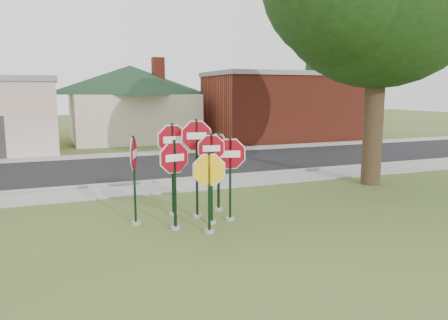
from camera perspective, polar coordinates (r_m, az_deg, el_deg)
name	(u,v)px	position (r m, az deg, el deg)	size (l,w,h in m)	color
ground	(213,237)	(10.35, -1.42, -10.07)	(120.00, 120.00, 0.00)	#3E551F
sidewalk_near	(158,188)	(15.43, -8.56, -3.69)	(60.00, 1.60, 0.06)	gray
road	(135,168)	(19.76, -11.57, -1.05)	(60.00, 7.00, 0.04)	black
sidewalk_far	(120,155)	(23.96, -13.41, 0.63)	(60.00, 1.60, 0.06)	gray
curb	(152,182)	(16.38, -9.37, -2.84)	(60.00, 0.20, 0.14)	gray
stop_sign_center	(211,167)	(11.05, -1.66, -0.94)	(0.96, 0.24, 2.44)	gray
stop_sign_yellow	(209,183)	(10.34, -1.96, -3.02)	(1.07, 0.25, 2.08)	gray
stop_sign_left	(175,173)	(10.64, -6.47, -1.67)	(1.05, 0.27, 2.33)	gray
stop_sign_right	(230,167)	(11.33, 0.82, -0.95)	(1.08, 0.33, 2.33)	gray
stop_sign_back_right	(197,153)	(11.57, -3.59, 0.90)	(1.11, 0.24, 2.78)	gray
stop_sign_back_left	(172,155)	(11.84, -6.74, 0.60)	(1.12, 0.24, 2.66)	gray
stop_sign_far_right	(218,160)	(12.29, -0.73, -0.01)	(0.33, 1.13, 2.38)	gray
stop_sign_far_left	(134,167)	(11.18, -11.66, -0.96)	(0.39, 1.10, 2.41)	gray
building_house	(131,88)	(31.65, -12.11, 9.19)	(11.60, 11.60, 6.20)	beige
building_brick	(280,106)	(31.69, 7.36, 7.06)	(10.20, 6.20, 4.75)	maroon
bg_tree_right	(335,68)	(43.45, 14.32, 11.52)	(5.60, 5.60, 8.40)	black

